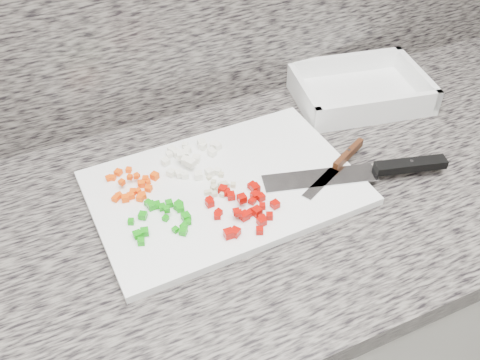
% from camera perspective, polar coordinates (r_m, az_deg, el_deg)
% --- Properties ---
extents(cabinet, '(3.92, 0.62, 0.86)m').
position_cam_1_polar(cabinet, '(1.30, -1.31, -17.59)').
color(cabinet, beige).
rests_on(cabinet, ground).
extents(countertop, '(3.96, 0.64, 0.04)m').
position_cam_1_polar(countertop, '(0.94, -1.74, -3.60)').
color(countertop, '#67615A').
rests_on(countertop, cabinet).
extents(cutting_board, '(0.47, 0.32, 0.02)m').
position_cam_1_polar(cutting_board, '(0.94, -1.61, -0.84)').
color(cutting_board, white).
rests_on(cutting_board, countertop).
extents(carrot_pile, '(0.09, 0.10, 0.02)m').
position_cam_1_polar(carrot_pile, '(0.95, -11.25, -0.59)').
color(carrot_pile, '#FC4B05').
rests_on(carrot_pile, cutting_board).
extents(onion_pile, '(0.12, 0.11, 0.02)m').
position_cam_1_polar(onion_pile, '(0.98, -5.12, 2.41)').
color(onion_pile, white).
rests_on(onion_pile, cutting_board).
extents(green_pepper_pile, '(0.10, 0.10, 0.02)m').
position_cam_1_polar(green_pepper_pile, '(0.88, -8.08, -3.78)').
color(green_pepper_pile, '#11920D').
rests_on(green_pepper_pile, cutting_board).
extents(red_pepper_pile, '(0.11, 0.13, 0.02)m').
position_cam_1_polar(red_pepper_pile, '(0.89, 0.46, -2.89)').
color(red_pepper_pile, '#A50802').
rests_on(red_pepper_pile, cutting_board).
extents(garlic_pile, '(0.06, 0.06, 0.01)m').
position_cam_1_polar(garlic_pile, '(0.93, -2.25, -0.66)').
color(garlic_pile, beige).
rests_on(garlic_pile, cutting_board).
extents(chef_knife, '(0.33, 0.12, 0.02)m').
position_cam_1_polar(chef_knife, '(0.99, 14.68, 1.09)').
color(chef_knife, '#BBBDC2').
rests_on(chef_knife, cutting_board).
extents(paring_knife, '(0.18, 0.10, 0.02)m').
position_cam_1_polar(paring_knife, '(0.99, 10.78, 1.98)').
color(paring_knife, '#BBBDC2').
rests_on(paring_knife, cutting_board).
extents(tray, '(0.31, 0.25, 0.06)m').
position_cam_1_polar(tray, '(1.20, 12.60, 9.22)').
color(tray, white).
rests_on(tray, countertop).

